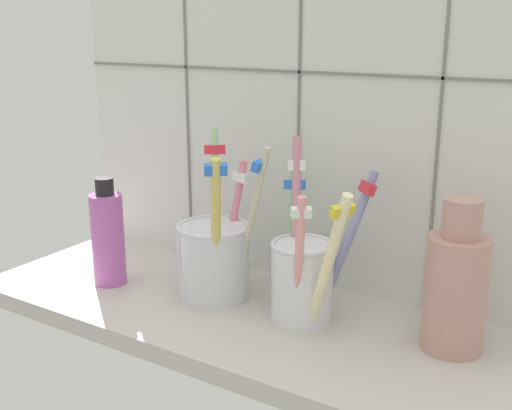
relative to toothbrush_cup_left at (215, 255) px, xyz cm
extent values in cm
cube|color=#BCB7AD|center=(5.48, -1.82, -5.83)|extent=(64.00, 22.00, 2.00)
cube|color=silver|center=(5.48, 10.18, 15.67)|extent=(64.00, 2.00, 45.00)
cube|color=gray|center=(-10.52, 9.08, 15.67)|extent=(0.30, 0.20, 45.00)
cube|color=gray|center=(5.48, 9.08, 15.67)|extent=(0.30, 0.20, 45.00)
cube|color=gray|center=(21.48, 9.08, 15.67)|extent=(0.30, 0.20, 45.00)
cube|color=gray|center=(5.48, 9.08, 19.96)|extent=(64.00, 0.20, 0.30)
cylinder|color=silver|center=(-0.17, 0.00, -0.72)|extent=(8.17, 8.17, 8.22)
torus|color=silver|center=(-0.17, 0.00, 3.39)|extent=(8.26, 8.26, 0.50)
cylinder|color=#DBC760|center=(2.34, -2.93, 3.91)|extent=(3.81, 4.28, 16.92)
cube|color=blue|center=(3.31, -4.10, 11.11)|extent=(2.49, 2.34, 1.28)
cylinder|color=beige|center=(4.36, 0.57, 4.22)|extent=(4.96, 1.18, 17.48)
cube|color=blue|center=(5.88, 0.70, 10.87)|extent=(1.20, 2.40, 1.21)
cylinder|color=#9EE19D|center=(-0.86, 1.54, 4.85)|extent=(1.81, 2.09, 18.63)
cube|color=#E5333F|center=(-1.13, 1.91, 11.69)|extent=(2.43, 2.12, 1.03)
cylinder|color=pink|center=(0.39, 3.00, 2.86)|extent=(2.36, 4.07, 14.77)
cube|color=white|center=(0.84, 4.06, 8.31)|extent=(2.69, 1.83, 1.19)
cylinder|color=white|center=(11.13, 0.00, -0.71)|extent=(6.44, 6.44, 8.25)
torus|color=silver|center=(11.13, 0.00, 3.41)|extent=(6.62, 6.62, 0.50)
cylinder|color=pink|center=(9.18, 1.95, 4.77)|extent=(2.00, 2.74, 18.50)
cube|color=white|center=(8.94, 2.42, 10.98)|extent=(1.95, 1.45, 1.08)
cylinder|color=#F9EEB6|center=(15.27, -2.74, 3.03)|extent=(5.99, 3.72, 15.26)
cube|color=yellow|center=(16.97, -3.60, 8.84)|extent=(2.02, 2.62, 1.28)
cylinder|color=#51F24E|center=(8.21, 3.45, 2.64)|extent=(3.51, 5.23, 14.43)
cube|color=blue|center=(7.37, 4.93, 8.16)|extent=(2.63, 2.15, 1.22)
cylinder|color=#898BBD|center=(14.27, 4.03, 3.06)|extent=(5.09, 5.35, 15.31)
cube|color=#E5333F|center=(15.62, 5.48, 8.79)|extent=(2.48, 2.43, 1.39)
cylinder|color=pink|center=(12.29, -2.98, 2.60)|extent=(2.65, 3.12, 14.22)
cube|color=white|center=(12.82, -3.68, 8.03)|extent=(2.13, 1.95, 1.07)
cylinder|color=tan|center=(26.21, 2.08, 0.76)|extent=(5.85, 5.85, 11.19)
cylinder|color=tan|center=(26.21, 2.08, 8.19)|extent=(3.57, 3.57, 3.66)
cylinder|color=#BC5CB1|center=(-12.82, -3.74, 0.63)|extent=(3.87, 3.87, 10.92)
cylinder|color=black|center=(-12.82, -3.74, 7.09)|extent=(2.13, 2.13, 2.00)
camera|label=1|loc=(39.39, -53.84, 25.05)|focal=44.19mm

